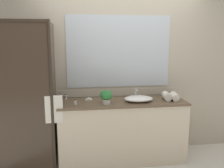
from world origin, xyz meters
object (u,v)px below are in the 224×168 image
(rolled_towel_near_edge, at_px, (174,96))
(rolled_towel_middle, at_px, (167,96))
(faucet, at_px, (136,95))
(soap_dish, at_px, (89,99))
(sink_basin, at_px, (139,99))
(amenity_bottle_lotion, at_px, (66,97))
(potted_plant, at_px, (106,96))
(amenity_bottle_shampoo, at_px, (75,102))

(rolled_towel_near_edge, bearing_deg, rolled_towel_middle, 169.98)
(faucet, relative_size, soap_dish, 1.70)
(soap_dish, height_order, rolled_towel_near_edge, rolled_towel_near_edge)
(sink_basin, bearing_deg, rolled_towel_middle, 5.07)
(rolled_towel_near_edge, bearing_deg, amenity_bottle_lotion, 171.11)
(sink_basin, height_order, faucet, faucet)
(sink_basin, height_order, rolled_towel_near_edge, rolled_towel_near_edge)
(soap_dish, bearing_deg, potted_plant, -47.64)
(faucet, bearing_deg, amenity_bottle_shampoo, -166.07)
(soap_dish, bearing_deg, amenity_bottle_shampoo, -129.77)
(faucet, height_order, rolled_towel_near_edge, faucet)
(soap_dish, height_order, amenity_bottle_lotion, amenity_bottle_lotion)
(sink_basin, xyz_separation_m, faucet, (-0.00, 0.17, 0.01))
(rolled_towel_near_edge, bearing_deg, soap_dish, 172.63)
(sink_basin, bearing_deg, potted_plant, -171.61)
(amenity_bottle_lotion, distance_m, rolled_towel_near_edge, 1.58)
(amenity_bottle_shampoo, relative_size, rolled_towel_near_edge, 0.30)
(sink_basin, distance_m, amenity_bottle_shampoo, 0.89)
(faucet, xyz_separation_m, amenity_bottle_shampoo, (-0.88, -0.22, -0.01))
(amenity_bottle_lotion, bearing_deg, sink_basin, -14.40)
(soap_dish, bearing_deg, rolled_towel_near_edge, -7.37)
(rolled_towel_near_edge, relative_size, rolled_towel_middle, 1.15)
(potted_plant, height_order, rolled_towel_middle, potted_plant)
(rolled_towel_middle, bearing_deg, potted_plant, -173.19)
(amenity_bottle_lotion, bearing_deg, amenity_bottle_shampoo, -66.06)
(faucet, distance_m, potted_plant, 0.53)
(rolled_towel_near_edge, bearing_deg, sink_basin, -178.02)
(potted_plant, distance_m, soap_dish, 0.35)
(faucet, relative_size, amenity_bottle_lotion, 2.12)
(rolled_towel_middle, bearing_deg, soap_dish, 172.89)
(potted_plant, relative_size, amenity_bottle_lotion, 2.38)
(amenity_bottle_shampoo, bearing_deg, sink_basin, 3.37)
(amenity_bottle_shampoo, relative_size, amenity_bottle_lotion, 0.91)
(sink_basin, distance_m, soap_dish, 0.72)
(rolled_towel_near_edge, distance_m, rolled_towel_middle, 0.11)
(soap_dish, distance_m, rolled_towel_near_edge, 1.24)
(amenity_bottle_shampoo, height_order, rolled_towel_middle, rolled_towel_middle)
(amenity_bottle_lotion, height_order, rolled_towel_near_edge, rolled_towel_near_edge)
(soap_dish, bearing_deg, sink_basin, -14.40)
(sink_basin, relative_size, amenity_bottle_lotion, 5.13)
(rolled_towel_middle, bearing_deg, faucet, 163.25)
(soap_dish, height_order, rolled_towel_middle, rolled_towel_middle)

